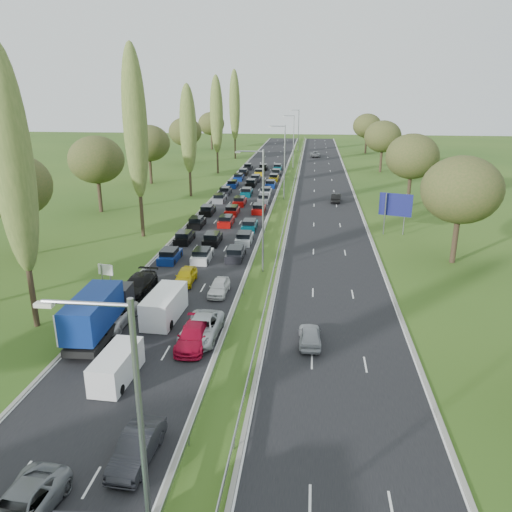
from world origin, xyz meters
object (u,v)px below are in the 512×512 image
(near_car_2, at_px, (113,316))
(blue_lorry, at_px, (99,313))
(near_car_3, at_px, (138,284))
(white_van_front, at_px, (118,364))
(info_sign, at_px, (106,272))
(white_van_rear, at_px, (165,304))
(direction_sign, at_px, (395,207))

(near_car_2, distance_m, blue_lorry, 2.20)
(near_car_2, height_order, near_car_3, near_car_3)
(near_car_3, relative_size, white_van_front, 1.15)
(near_car_3, relative_size, info_sign, 2.56)
(info_sign, bearing_deg, white_van_rear, -39.12)
(near_car_3, distance_m, white_van_rear, 6.12)
(white_van_front, height_order, direction_sign, direction_sign)
(near_car_3, distance_m, info_sign, 3.71)
(white_van_front, bearing_deg, white_van_rear, 89.55)
(white_van_rear, xyz_separation_m, direction_sign, (21.47, 26.73, 2.43))
(white_van_front, relative_size, info_sign, 2.23)
(near_car_2, height_order, info_sign, info_sign)
(near_car_3, bearing_deg, blue_lorry, -85.82)
(blue_lorry, bearing_deg, white_van_front, -59.59)
(near_car_2, bearing_deg, white_van_front, -63.41)
(blue_lorry, distance_m, white_van_rear, 5.29)
(near_car_2, distance_m, white_van_front, 7.87)
(blue_lorry, bearing_deg, info_sign, 107.90)
(near_car_2, xyz_separation_m, near_car_3, (-0.27, 6.41, 0.06))
(near_car_3, relative_size, white_van_rear, 0.97)
(white_van_rear, distance_m, info_sign, 9.45)
(white_van_front, distance_m, info_sign, 16.38)
(blue_lorry, height_order, white_van_front, blue_lorry)
(white_van_rear, relative_size, info_sign, 2.63)
(near_car_3, distance_m, direction_sign, 33.69)
(near_car_3, bearing_deg, info_sign, 163.96)
(white_van_front, xyz_separation_m, white_van_rear, (0.43, 8.89, 0.17))
(near_car_3, xyz_separation_m, blue_lorry, (0.05, -8.29, 1.06))
(white_van_rear, bearing_deg, blue_lorry, -134.21)
(info_sign, height_order, direction_sign, direction_sign)
(near_car_2, relative_size, blue_lorry, 0.62)
(info_sign, xyz_separation_m, direction_sign, (28.80, 20.77, 2.20))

